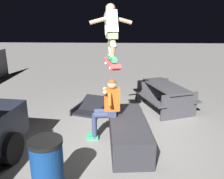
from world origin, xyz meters
name	(u,v)px	position (x,y,z in m)	size (l,w,h in m)	color
ground_plane	(121,139)	(0.00, 0.00, 0.00)	(40.00, 40.00, 0.00)	slate
ledge_box_main	(128,132)	(-0.19, -0.15, 0.28)	(2.00, 0.77, 0.56)	#28282D
person_sitting_on_ledge	(107,105)	(0.08, 0.32, 0.79)	(0.60, 0.77, 1.39)	#2D3856
skateboard	(112,63)	(0.07, 0.21, 1.74)	(1.04, 0.43, 0.14)	#B72D2D
skater_airborne	(111,29)	(0.13, 0.23, 2.43)	(0.64, 0.88, 1.12)	#2D9E66
kicker_ramp	(92,108)	(1.70, 0.88, 0.06)	(1.34, 1.14, 0.39)	black
picnic_table_back	(165,93)	(1.91, -1.30, 0.50)	(2.06, 1.84, 0.75)	#38383D
trash_bin	(48,169)	(-1.81, 1.10, 0.49)	(0.51, 0.51, 0.98)	navy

